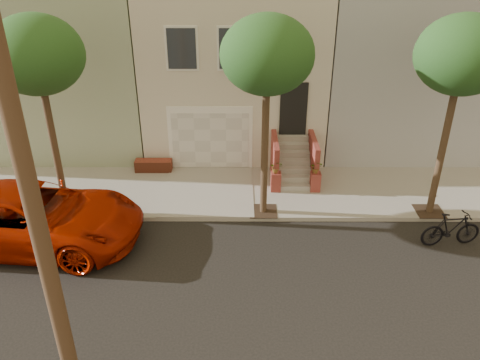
{
  "coord_description": "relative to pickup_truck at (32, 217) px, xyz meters",
  "views": [
    {
      "loc": [
        0.26,
        -9.63,
        8.44
      ],
      "look_at": [
        0.23,
        3.0,
        1.79
      ],
      "focal_mm": 35.81,
      "sensor_mm": 36.0,
      "label": 1
    }
  ],
  "objects": [
    {
      "name": "ground",
      "position": [
        5.93,
        -2.34,
        -0.9
      ],
      "size": [
        90.0,
        90.0,
        0.0
      ],
      "primitive_type": "plane",
      "color": "black",
      "rests_on": "ground"
    },
    {
      "name": "sidewalk",
      "position": [
        5.93,
        3.01,
        -0.83
      ],
      "size": [
        40.0,
        3.7,
        0.15
      ],
      "primitive_type": "cube",
      "color": "gray",
      "rests_on": "ground"
    },
    {
      "name": "house_row",
      "position": [
        5.93,
        8.85,
        2.74
      ],
      "size": [
        33.1,
        11.7,
        7.0
      ],
      "color": "beige",
      "rests_on": "sidewalk"
    },
    {
      "name": "tree_left",
      "position": [
        0.43,
        1.56,
        4.35
      ],
      "size": [
        2.7,
        2.57,
        6.3
      ],
      "color": "#2D2116",
      "rests_on": "sidewalk"
    },
    {
      "name": "tree_mid",
      "position": [
        6.93,
        1.56,
        4.35
      ],
      "size": [
        2.7,
        2.57,
        6.3
      ],
      "color": "#2D2116",
      "rests_on": "sidewalk"
    },
    {
      "name": "tree_right",
      "position": [
        12.43,
        1.56,
        4.35
      ],
      "size": [
        2.7,
        2.57,
        6.3
      ],
      "color": "#2D2116",
      "rests_on": "sidewalk"
    },
    {
      "name": "pickup_truck",
      "position": [
        0.0,
        0.0,
        0.0
      ],
      "size": [
        6.75,
        3.58,
        1.81
      ],
      "primitive_type": "imported",
      "rotation": [
        0.0,
        0.0,
        1.48
      ],
      "color": "#9D1701",
      "rests_on": "ground"
    },
    {
      "name": "motorcycle",
      "position": [
        12.43,
        -0.1,
        -0.35
      ],
      "size": [
        1.88,
        0.73,
        1.1
      ],
      "primitive_type": "imported",
      "rotation": [
        0.0,
        0.0,
        1.69
      ],
      "color": "black",
      "rests_on": "ground"
    }
  ]
}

